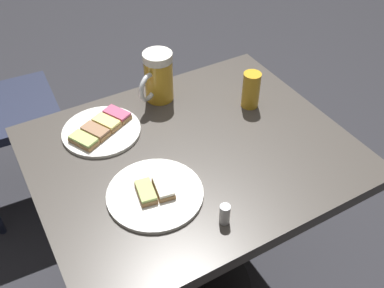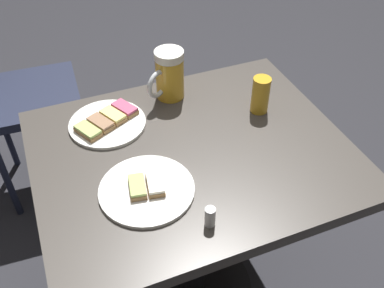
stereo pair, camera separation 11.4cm
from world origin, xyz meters
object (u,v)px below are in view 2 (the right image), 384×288
Objects in this scene: plate_near at (107,122)px; plate_far at (147,189)px; beer_mug at (169,75)px; beer_glass_small at (260,95)px; cafe_chair at (9,90)px; salt_shaker at (210,217)px.

plate_far is (0.03, -0.28, -0.00)m from plate_near.
beer_mug reaches higher than plate_near.
plate_far is at bearing -84.41° from plate_near.
plate_far is at bearing -155.61° from beer_glass_small.
beer_glass_small is (0.22, -0.16, -0.02)m from beer_mug.
beer_glass_small is 0.13× the size of cafe_chair.
salt_shaker is (0.13, -0.43, 0.02)m from plate_near.
beer_glass_small is (0.40, 0.18, 0.05)m from plate_far.
beer_glass_small is 2.13× the size of salt_shaker.
beer_glass_small is at bearing 47.55° from salt_shaker.
plate_near is at bearing 28.10° from cafe_chair.
cafe_chair reaches higher than plate_near.
salt_shaker reaches higher than plate_near.
plate_far is 2.10× the size of beer_glass_small.
salt_shaker is at bearing -55.60° from plate_far.
cafe_chair reaches higher than beer_glass_small.
beer_mug is 0.75m from cafe_chair.
cafe_chair is (-0.48, 0.52, -0.26)m from beer_mug.
plate_far is 0.18m from salt_shaker.
beer_mug reaches higher than salt_shaker.
plate_far is at bearing 124.40° from salt_shaker.
plate_near is 0.45m from salt_shaker.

